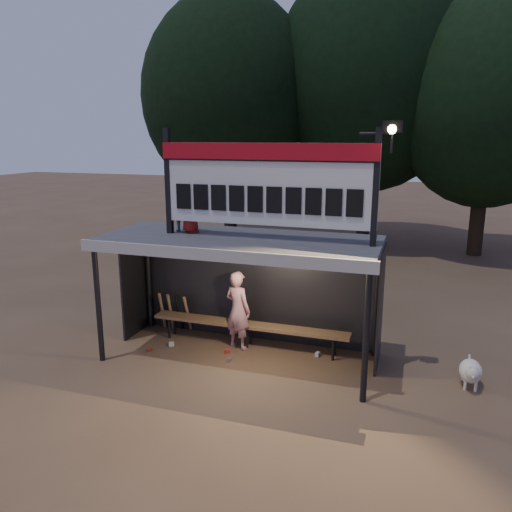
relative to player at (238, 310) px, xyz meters
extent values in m
plane|color=brown|center=(0.18, -0.43, -0.78)|extent=(80.00, 80.00, 0.00)
imported|color=silver|center=(0.00, 0.00, 0.00)|extent=(0.67, 0.55, 1.56)
imported|color=slate|center=(-1.06, -0.17, 1.99)|extent=(0.49, 0.41, 0.90)
imported|color=maroon|center=(-0.83, -0.26, 2.02)|extent=(0.55, 0.55, 0.96)
cube|color=#404043|center=(0.18, -0.43, 1.48)|extent=(5.00, 2.00, 0.12)
cube|color=beige|center=(0.18, -1.45, 1.44)|extent=(5.10, 0.06, 0.20)
cylinder|color=black|center=(-2.22, -1.33, 0.32)|extent=(0.10, 0.10, 2.20)
cylinder|color=black|center=(2.58, -1.33, 0.32)|extent=(0.10, 0.10, 2.20)
cylinder|color=black|center=(-2.22, 0.47, 0.32)|extent=(0.10, 0.10, 2.20)
cylinder|color=black|center=(2.58, 0.47, 0.32)|extent=(0.10, 0.10, 2.20)
cube|color=black|center=(0.18, 0.57, 0.32)|extent=(5.00, 0.04, 2.20)
cube|color=black|center=(-2.32, 0.07, 0.32)|extent=(0.04, 1.00, 2.20)
cube|color=black|center=(2.68, 0.07, 0.32)|extent=(0.04, 1.00, 2.20)
cylinder|color=black|center=(0.18, 0.57, 1.37)|extent=(5.00, 0.06, 0.06)
cube|color=black|center=(-1.17, -0.43, 2.49)|extent=(0.10, 0.10, 1.90)
cube|color=black|center=(2.53, -0.43, 2.49)|extent=(0.10, 0.10, 1.90)
cube|color=silver|center=(0.68, -0.43, 2.49)|extent=(3.80, 0.08, 1.40)
cube|color=#B50C18|center=(0.68, -0.48, 3.05)|extent=(3.80, 0.04, 0.28)
cube|color=black|center=(0.68, -0.48, 2.90)|extent=(3.80, 0.02, 0.03)
cube|color=black|center=(-0.85, -0.48, 2.24)|extent=(0.27, 0.03, 0.45)
cube|color=black|center=(-0.51, -0.48, 2.24)|extent=(0.27, 0.03, 0.45)
cube|color=black|center=(-0.17, -0.48, 2.24)|extent=(0.27, 0.03, 0.45)
cube|color=black|center=(0.17, -0.48, 2.24)|extent=(0.27, 0.03, 0.45)
cube|color=black|center=(0.51, -0.48, 2.24)|extent=(0.27, 0.03, 0.45)
cube|color=black|center=(0.85, -0.48, 2.24)|extent=(0.27, 0.03, 0.45)
cube|color=black|center=(1.19, -0.48, 2.24)|extent=(0.27, 0.03, 0.45)
cube|color=black|center=(1.53, -0.48, 2.24)|extent=(0.27, 0.03, 0.45)
cube|color=black|center=(1.87, -0.48, 2.24)|extent=(0.27, 0.03, 0.45)
cube|color=black|center=(2.21, -0.48, 2.24)|extent=(0.27, 0.03, 0.45)
cylinder|color=black|center=(2.48, -0.43, 3.34)|extent=(0.50, 0.04, 0.04)
cylinder|color=black|center=(2.73, -0.43, 3.19)|extent=(0.04, 0.04, 0.30)
cube|color=black|center=(2.73, -0.48, 3.44)|extent=(0.30, 0.22, 0.18)
sphere|color=#FFD88C|center=(2.73, -0.57, 3.40)|extent=(0.14, 0.14, 0.14)
cube|color=brown|center=(0.18, 0.12, -0.33)|extent=(4.00, 0.35, 0.06)
cylinder|color=black|center=(-1.52, 0.00, -0.56)|extent=(0.05, 0.05, 0.45)
cylinder|color=black|center=(-1.52, 0.24, -0.56)|extent=(0.05, 0.05, 0.45)
cylinder|color=black|center=(0.18, 0.00, -0.56)|extent=(0.05, 0.05, 0.45)
cylinder|color=black|center=(0.18, 0.24, -0.56)|extent=(0.05, 0.05, 0.45)
cylinder|color=black|center=(1.88, 0.00, -0.56)|extent=(0.05, 0.05, 0.45)
cylinder|color=black|center=(1.88, 0.24, -0.56)|extent=(0.05, 0.05, 0.45)
cylinder|color=black|center=(-3.82, 9.57, 1.09)|extent=(0.50, 0.50, 3.74)
ellipsoid|color=black|center=(-3.82, 9.57, 4.74)|extent=(6.46, 6.46, 7.48)
cylinder|color=#302115|center=(1.18, 11.07, 1.31)|extent=(0.50, 0.50, 4.18)
ellipsoid|color=black|center=(1.18, 11.07, 5.39)|extent=(7.22, 7.22, 8.36)
cylinder|color=#2E2114|center=(5.18, 10.07, 0.98)|extent=(0.50, 0.50, 3.52)
ellipsoid|color=black|center=(5.18, 10.07, 4.42)|extent=(6.08, 6.08, 7.04)
ellipsoid|color=white|center=(4.22, -0.26, -0.51)|extent=(0.36, 0.58, 0.36)
sphere|color=silver|center=(4.22, -0.54, -0.42)|extent=(0.22, 0.22, 0.22)
cone|color=beige|center=(4.22, -0.64, -0.44)|extent=(0.10, 0.10, 0.10)
cone|color=beige|center=(4.17, -0.56, -0.32)|extent=(0.06, 0.06, 0.07)
cone|color=beige|center=(4.27, -0.56, -0.32)|extent=(0.06, 0.06, 0.07)
cylinder|color=beige|center=(4.14, -0.44, -0.69)|extent=(0.05, 0.05, 0.18)
cylinder|color=beige|center=(4.30, -0.44, -0.69)|extent=(0.05, 0.05, 0.18)
cylinder|color=silver|center=(4.14, -0.08, -0.69)|extent=(0.05, 0.05, 0.18)
cylinder|color=beige|center=(4.30, -0.08, -0.69)|extent=(0.05, 0.05, 0.18)
cylinder|color=beige|center=(4.22, 0.04, -0.44)|extent=(0.04, 0.16, 0.14)
cylinder|color=#966A46|center=(-1.88, 0.39, -0.35)|extent=(0.07, 0.27, 0.84)
cylinder|color=olive|center=(-1.68, 0.39, -0.35)|extent=(0.08, 0.30, 0.83)
cylinder|color=black|center=(-1.48, 0.39, -0.35)|extent=(0.09, 0.33, 0.83)
cylinder|color=#A2784B|center=(-1.28, 0.39, -0.35)|extent=(0.07, 0.35, 0.82)
cube|color=red|center=(-0.11, -0.32, -0.74)|extent=(0.12, 0.11, 0.08)
cylinder|color=#AEAEB3|center=(0.05, -0.62, -0.75)|extent=(0.07, 0.12, 0.07)
cube|color=silver|center=(-1.29, -0.35, -0.74)|extent=(0.12, 0.10, 0.08)
cylinder|color=#A6271C|center=(-1.58, -0.71, -0.75)|extent=(0.07, 0.12, 0.07)
cube|color=#B8B7BC|center=(1.57, 0.08, -0.74)|extent=(0.09, 0.11, 0.08)
camera|label=1|loc=(3.19, -8.62, 3.30)|focal=35.00mm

